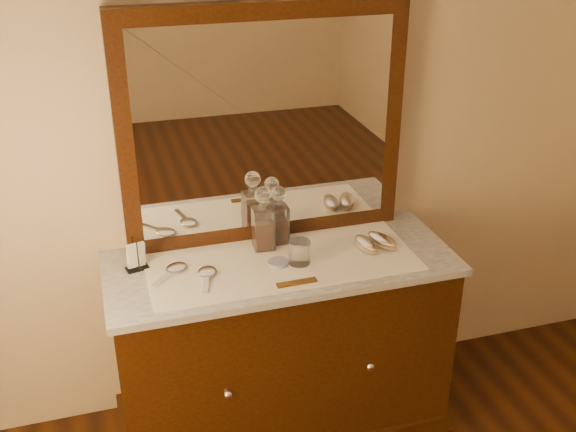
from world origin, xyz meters
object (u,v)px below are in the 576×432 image
object	(u,v)px
dresser_cabinet	(281,347)
hand_mirror_inner	(207,274)
napkin_rack	(136,257)
comb	(297,283)
decanter_left	(263,225)
pin_dish	(278,263)
brush_far	(382,241)
hand_mirror_outer	(174,270)
brush_near	(366,244)
decanter_right	(279,221)
mirror_frame	(264,126)

from	to	relation	value
dresser_cabinet	hand_mirror_inner	xyz separation A→B (m)	(-0.32, -0.04, 0.45)
napkin_rack	comb	bearing A→B (deg)	-27.31
decanter_left	hand_mirror_inner	bearing A→B (deg)	-149.43
hand_mirror_inner	pin_dish	bearing A→B (deg)	1.07
decanter_left	pin_dish	bearing A→B (deg)	-82.21
brush_far	hand_mirror_outer	distance (m)	0.89
comb	brush_near	size ratio (longest dim) A/B	1.03
napkin_rack	hand_mirror_outer	world-z (taller)	napkin_rack
decanter_left	decanter_right	size ratio (longest dim) A/B	1.08
decanter_left	decanter_right	bearing A→B (deg)	23.31
decanter_left	hand_mirror_inner	world-z (taller)	decanter_left
decanter_right	hand_mirror_inner	distance (m)	0.41
napkin_rack	brush_far	size ratio (longest dim) A/B	0.77
hand_mirror_inner	mirror_frame	bearing A→B (deg)	42.20
napkin_rack	decanter_right	distance (m)	0.61
hand_mirror_inner	dresser_cabinet	bearing A→B (deg)	7.58
decanter_right	brush_near	xyz separation A→B (m)	(0.34, -0.17, -0.08)
napkin_rack	decanter_left	xyz separation A→B (m)	(0.53, 0.02, 0.06)
decanter_left	dresser_cabinet	bearing A→B (deg)	-70.17
dresser_cabinet	hand_mirror_outer	distance (m)	0.63
brush_far	comb	bearing A→B (deg)	-156.49
mirror_frame	comb	xyz separation A→B (m)	(0.01, -0.44, -0.49)
mirror_frame	decanter_right	size ratio (longest dim) A/B	4.61
napkin_rack	brush_near	xyz separation A→B (m)	(0.95, -0.12, -0.03)
pin_dish	hand_mirror_inner	distance (m)	0.29
brush_near	hand_mirror_outer	distance (m)	0.81
brush_near	dresser_cabinet	bearing A→B (deg)	177.77
napkin_rack	mirror_frame	bearing A→B (deg)	14.05
pin_dish	brush_far	bearing A→B (deg)	3.68
pin_dish	decanter_left	size ratio (longest dim) A/B	0.30
comb	decanter_right	size ratio (longest dim) A/B	0.62
decanter_right	decanter_left	bearing A→B (deg)	-156.69
hand_mirror_outer	hand_mirror_inner	bearing A→B (deg)	-30.18
mirror_frame	decanter_right	world-z (taller)	mirror_frame
mirror_frame	hand_mirror_outer	size ratio (longest dim) A/B	6.55
decanter_right	hand_mirror_outer	xyz separation A→B (m)	(-0.47, -0.12, -0.09)
comb	napkin_rack	xyz separation A→B (m)	(-0.58, 0.30, 0.05)
dresser_cabinet	mirror_frame	world-z (taller)	mirror_frame
napkin_rack	decanter_left	distance (m)	0.54
brush_near	comb	bearing A→B (deg)	-153.23
brush_near	decanter_right	bearing A→B (deg)	153.70
dresser_cabinet	decanter_left	world-z (taller)	decanter_left
mirror_frame	hand_mirror_inner	size ratio (longest dim) A/B	5.91
decanter_right	hand_mirror_outer	size ratio (longest dim) A/B	1.42
napkin_rack	brush_near	distance (m)	0.95
comb	brush_far	bearing A→B (deg)	22.29
mirror_frame	brush_near	bearing A→B (deg)	-34.95
comb	napkin_rack	distance (m)	0.66
brush_far	hand_mirror_outer	xyz separation A→B (m)	(-0.89, 0.03, -0.01)
brush_far	hand_mirror_outer	size ratio (longest dim) A/B	0.95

